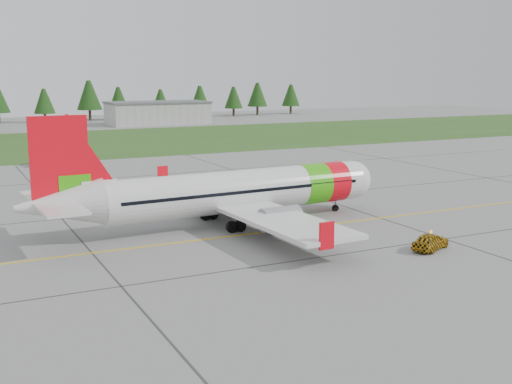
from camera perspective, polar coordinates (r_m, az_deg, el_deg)
ground at (r=45.09m, az=6.98°, el=-5.60°), size 320.00×320.00×0.00m
aircraft at (r=53.20m, az=-2.14°, el=-0.01°), size 31.43×28.95×9.52m
follow_me_car at (r=47.38m, az=15.32°, el=-2.86°), size 1.70×1.82×3.61m
service_van at (r=92.43m, az=-18.93°, el=3.51°), size 1.60×1.53×4.19m
grass_strip at (r=121.17m, az=-14.81°, el=4.27°), size 320.00×50.00×0.03m
taxi_guideline at (r=51.72m, az=2.12°, el=-3.41°), size 120.00×0.25×0.02m
hangar_east at (r=162.01m, az=-8.73°, el=6.91°), size 24.00×12.00×5.20m
treeline at (r=175.92m, az=-18.62°, el=7.54°), size 160.00×8.00×10.00m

